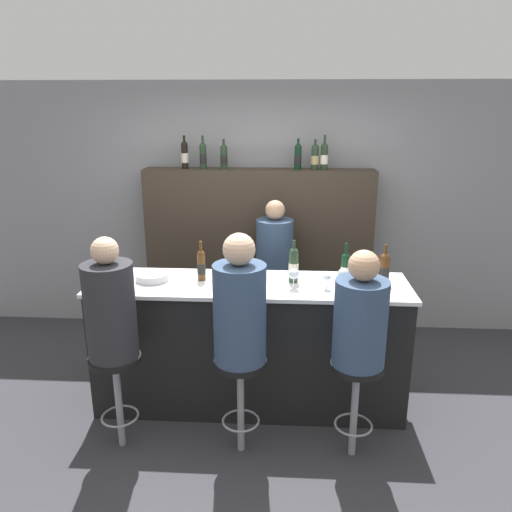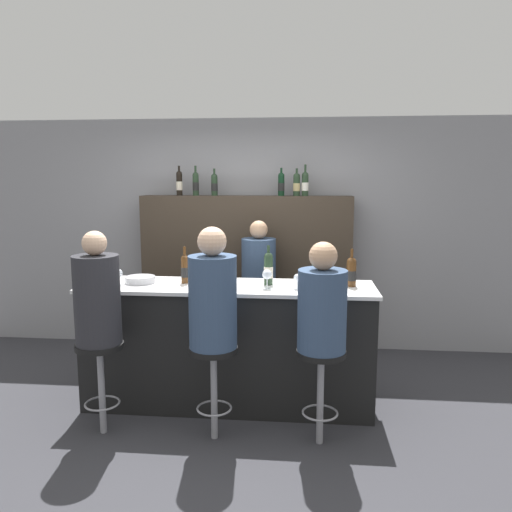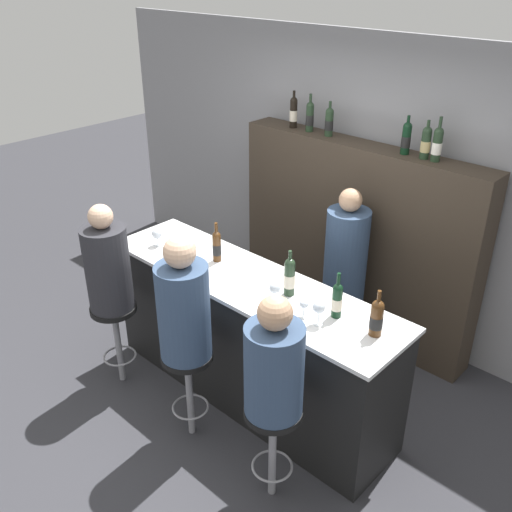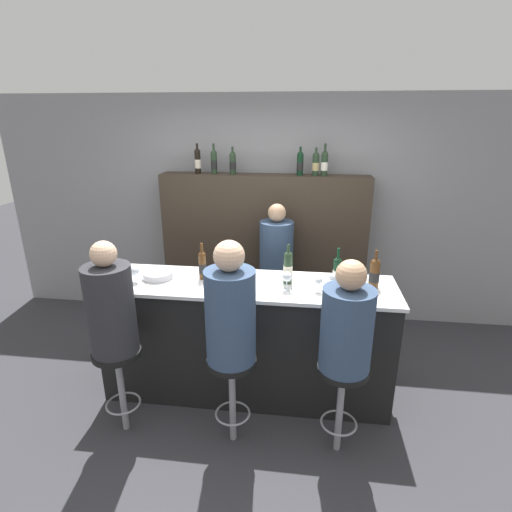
{
  "view_description": "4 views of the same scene",
  "coord_description": "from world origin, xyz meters",
  "views": [
    {
      "loc": [
        0.27,
        -3.3,
        2.38
      ],
      "look_at": [
        0.05,
        0.36,
        1.25
      ],
      "focal_mm": 35.0,
      "sensor_mm": 36.0,
      "label": 1
    },
    {
      "loc": [
        0.63,
        -3.76,
        1.93
      ],
      "look_at": [
        0.25,
        0.22,
        1.31
      ],
      "focal_mm": 35.0,
      "sensor_mm": 36.0,
      "label": 2
    },
    {
      "loc": [
        2.45,
        -2.25,
        3.12
      ],
      "look_at": [
        0.11,
        0.27,
        1.3
      ],
      "focal_mm": 40.0,
      "sensor_mm": 36.0,
      "label": 3
    },
    {
      "loc": [
        0.46,
        -2.69,
        2.35
      ],
      "look_at": [
        0.08,
        0.35,
        1.28
      ],
      "focal_mm": 28.0,
      "sensor_mm": 36.0,
      "label": 4
    }
  ],
  "objects": [
    {
      "name": "wine_bottle_counter_3",
      "position": [
        1.03,
        0.35,
        1.18
      ],
      "size": [
        0.08,
        0.08,
        0.31
      ],
      "color": "#4C2D14",
      "rests_on": "bar_counter"
    },
    {
      "name": "wine_glass_1",
      "position": [
        0.34,
        0.2,
        1.16
      ],
      "size": [
        0.08,
        0.08,
        0.16
      ],
      "color": "silver",
      "rests_on": "bar_counter"
    },
    {
      "name": "wine_bottle_backbar_1",
      "position": [
        -0.55,
        1.66,
        1.88
      ],
      "size": [
        0.07,
        0.07,
        0.32
      ],
      "color": "#233823",
      "rests_on": "back_bar_cabinet"
    },
    {
      "name": "wine_bottle_counter_2",
      "position": [
        0.73,
        0.35,
        1.18
      ],
      "size": [
        0.07,
        0.07,
        0.32
      ],
      "color": "black",
      "rests_on": "bar_counter"
    },
    {
      "name": "bar_stool_middle",
      "position": [
        -0.02,
        -0.29,
        0.55
      ],
      "size": [
        0.36,
        0.36,
        0.71
      ],
      "color": "gray",
      "rests_on": "ground_plane"
    },
    {
      "name": "bar_stool_left",
      "position": [
        -0.89,
        -0.29,
        0.55
      ],
      "size": [
        0.36,
        0.36,
        0.71
      ],
      "color": "gray",
      "rests_on": "ground_plane"
    },
    {
      "name": "wine_bottle_backbar_3",
      "position": [
        0.38,
        1.66,
        1.88
      ],
      "size": [
        0.07,
        0.07,
        0.3
      ],
      "color": "black",
      "rests_on": "back_bar_cabinet"
    },
    {
      "name": "wine_bottle_backbar_5",
      "position": [
        0.64,
        1.66,
        1.88
      ],
      "size": [
        0.07,
        0.07,
        0.33
      ],
      "color": "#233823",
      "rests_on": "back_bar_cabinet"
    },
    {
      "name": "guest_seated_right",
      "position": [
        0.77,
        -0.29,
        1.05
      ],
      "size": [
        0.35,
        0.35,
        0.79
      ],
      "color": "#334766",
      "rests_on": "bar_stool_right"
    },
    {
      "name": "wine_bottle_backbar_4",
      "position": [
        0.55,
        1.66,
        1.88
      ],
      "size": [
        0.07,
        0.07,
        0.29
      ],
      "color": "#233823",
      "rests_on": "back_bar_cabinet"
    },
    {
      "name": "ground_plane",
      "position": [
        0.0,
        0.0,
        0.0
      ],
      "size": [
        16.0,
        16.0,
        0.0
      ],
      "primitive_type": "plane",
      "color": "#333338"
    },
    {
      "name": "back_bar_cabinet",
      "position": [
        0.0,
        1.66,
        0.88
      ],
      "size": [
        2.3,
        0.28,
        1.75
      ],
      "color": "#382D23",
      "rests_on": "ground_plane"
    },
    {
      "name": "wine_bottle_counter_1",
      "position": [
        0.34,
        0.35,
        1.19
      ],
      "size": [
        0.08,
        0.08,
        0.33
      ],
      "color": "#233823",
      "rests_on": "bar_counter"
    },
    {
      "name": "wall_back",
      "position": [
        0.0,
        1.88,
        1.3
      ],
      "size": [
        6.4,
        0.05,
        2.6
      ],
      "color": "gray",
      "rests_on": "ground_plane"
    },
    {
      "name": "guest_seated_middle",
      "position": [
        -0.02,
        -0.29,
        1.1
      ],
      "size": [
        0.35,
        0.35,
        0.89
      ],
      "color": "#334766",
      "rests_on": "bar_stool_middle"
    },
    {
      "name": "wine_bottle_backbar_2",
      "position": [
        -0.35,
        1.66,
        1.88
      ],
      "size": [
        0.07,
        0.07,
        0.29
      ],
      "color": "#233823",
      "rests_on": "back_bar_cabinet"
    },
    {
      "name": "wine_bottle_backbar_0",
      "position": [
        -0.74,
        1.66,
        1.89
      ],
      "size": [
        0.07,
        0.07,
        0.32
      ],
      "color": "black",
      "rests_on": "back_bar_cabinet"
    },
    {
      "name": "wine_glass_0",
      "position": [
        -0.91,
        0.2,
        1.15
      ],
      "size": [
        0.08,
        0.08,
        0.14
      ],
      "color": "silver",
      "rests_on": "bar_counter"
    },
    {
      "name": "bar_counter",
      "position": [
        0.0,
        0.3,
        0.53
      ],
      "size": [
        2.46,
        0.65,
        1.05
      ],
      "color": "black",
      "rests_on": "ground_plane"
    },
    {
      "name": "wine_glass_3",
      "position": [
        0.7,
        0.2,
        1.17
      ],
      "size": [
        0.08,
        0.08,
        0.17
      ],
      "color": "silver",
      "rests_on": "bar_counter"
    },
    {
      "name": "bartender",
      "position": [
        0.17,
        1.28,
        0.69
      ],
      "size": [
        0.35,
        0.35,
        1.52
      ],
      "color": "#334766",
      "rests_on": "ground_plane"
    },
    {
      "name": "guest_seated_left",
      "position": [
        -0.89,
        -0.29,
        1.08
      ],
      "size": [
        0.34,
        0.34,
        0.85
      ],
      "color": "#28282D",
      "rests_on": "bar_stool_left"
    },
    {
      "name": "wine_glass_2",
      "position": [
        0.58,
        0.2,
        1.14
      ],
      "size": [
        0.07,
        0.07,
        0.13
      ],
      "color": "silver",
      "rests_on": "bar_counter"
    },
    {
      "name": "metal_bowl",
      "position": [
        -0.76,
        0.32,
        1.08
      ],
      "size": [
        0.26,
        0.26,
        0.06
      ],
      "color": "#B7B7BC",
      "rests_on": "bar_counter"
    },
    {
      "name": "bar_stool_right",
      "position": [
        0.77,
        -0.29,
        0.55
      ],
      "size": [
        0.36,
        0.36,
        0.71
      ],
      "color": "gray",
      "rests_on": "ground_plane"
    },
    {
      "name": "wine_bottle_counter_0",
      "position": [
        -0.38,
        0.35,
        1.18
      ],
      "size": [
        0.07,
        0.07,
        0.32
      ],
      "color": "#4C2D14",
      "rests_on": "bar_counter"
    }
  ]
}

